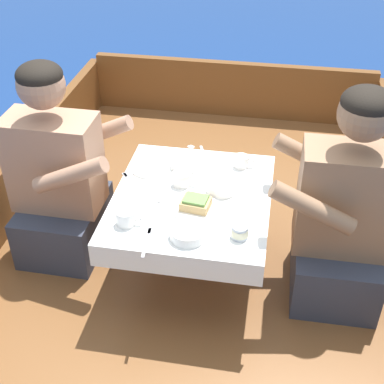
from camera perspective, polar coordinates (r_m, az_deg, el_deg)
ground_plane at (r=2.77m, az=0.17°, el=-11.59°), size 60.00×60.00×0.00m
boat_deck at (r=2.68m, az=0.18°, el=-9.64°), size 2.04×3.21×0.27m
bow_coaming at (r=3.80m, az=4.32°, el=10.89°), size 1.92×0.06×0.39m
cockpit_table at (r=2.30m, az=0.00°, el=-1.33°), size 0.67×0.77×0.43m
person_port at (r=2.52m, az=-14.01°, el=1.11°), size 0.53×0.44×0.96m
person_starboard at (r=2.29m, az=15.78°, el=-2.73°), size 0.53×0.44×0.98m
plate_sandwich at (r=2.20m, az=0.39°, el=-1.74°), size 0.20×0.20×0.01m
plate_bread at (r=2.45m, az=-4.58°, el=2.49°), size 0.16×0.16×0.01m
sandwich at (r=2.18m, az=0.40°, el=-1.17°), size 0.13×0.11×0.05m
bowl_port_near at (r=2.30m, az=3.17°, el=0.60°), size 0.13×0.13×0.04m
bowl_starboard_near at (r=2.05m, az=-0.44°, el=-4.33°), size 0.14×0.14×0.04m
bowl_center_far at (r=2.45m, az=-0.71°, el=3.18°), size 0.14×0.14×0.04m
coffee_cup_port at (r=2.46m, az=5.29°, el=3.30°), size 0.10×0.07×0.06m
coffee_cup_starboard at (r=2.12m, az=-7.05°, el=-2.67°), size 0.11×0.08×0.06m
coffee_cup_center at (r=2.33m, az=-1.08°, el=1.46°), size 0.11×0.08×0.06m
tin_can at (r=2.05m, az=5.13°, el=-4.23°), size 0.07×0.07×0.05m
utensil_fork_starboard at (r=2.38m, az=-6.66°, el=1.21°), size 0.12×0.15×0.00m
utensil_spoon_starboard at (r=2.23m, az=-4.50°, el=-1.27°), size 0.13×0.13×0.01m
utensil_fork_port at (r=2.05m, az=-4.79°, el=-5.08°), size 0.03×0.17×0.00m
utensil_spoon_port at (r=2.58m, az=0.11°, el=4.39°), size 0.09×0.16×0.01m
utensil_knife_starboard at (r=2.36m, az=7.11°, el=0.79°), size 0.05×0.17×0.00m
utensil_knife_port at (r=2.55m, az=1.31°, el=3.97°), size 0.07×0.16×0.00m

